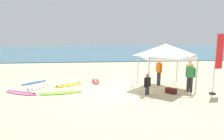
{
  "coord_description": "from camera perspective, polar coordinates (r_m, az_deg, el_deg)",
  "views": [
    {
      "loc": [
        -1.41,
        -12.26,
        3.33
      ],
      "look_at": [
        -0.13,
        1.19,
        1.0
      ],
      "focal_mm": 33.46,
      "sensor_mm": 36.0,
      "label": 1
    }
  ],
  "objects": [
    {
      "name": "ground_plane",
      "position": [
        12.78,
        1.09,
        -5.32
      ],
      "size": [
        80.0,
        80.0,
        0.0
      ],
      "primitive_type": "plane",
      "color": "beige"
    },
    {
      "name": "sea",
      "position": [
        42.84,
        -3.56,
        5.36
      ],
      "size": [
        80.0,
        36.0,
        0.1
      ],
      "primitive_type": "cube",
      "color": "#386B84",
      "rests_on": "ground"
    },
    {
      "name": "canopy_tent",
      "position": [
        13.27,
        14.41,
        5.4
      ],
      "size": [
        2.9,
        2.9,
        2.75
      ],
      "color": "#B7B7BC",
      "rests_on": "ground"
    },
    {
      "name": "surfboard_white",
      "position": [
        13.94,
        -19.65,
        -4.47
      ],
      "size": [
        1.49,
        2.09,
        0.19
      ],
      "color": "white",
      "rests_on": "ground"
    },
    {
      "name": "surfboard_lime",
      "position": [
        12.32,
        -13.79,
        -6.02
      ],
      "size": [
        2.5,
        1.09,
        0.19
      ],
      "color": "#7AD12D",
      "rests_on": "ground"
    },
    {
      "name": "surfboard_yellow",
      "position": [
        14.05,
        -11.68,
        -3.99
      ],
      "size": [
        2.04,
        1.72,
        0.19
      ],
      "color": "yellow",
      "rests_on": "ground"
    },
    {
      "name": "surfboard_red",
      "position": [
        14.81,
        -4.54,
        -3.1
      ],
      "size": [
        0.62,
        1.87,
        0.19
      ],
      "color": "red",
      "rests_on": "ground"
    },
    {
      "name": "surfboard_blue",
      "position": [
        15.4,
        -20.44,
        -3.2
      ],
      "size": [
        1.68,
        1.72,
        0.19
      ],
      "color": "blue",
      "rests_on": "ground"
    },
    {
      "name": "surfboard_pink",
      "position": [
        13.02,
        -23.51,
        -5.7
      ],
      "size": [
        2.32,
        1.6,
        0.19
      ],
      "color": "pink",
      "rests_on": "ground"
    },
    {
      "name": "person_yellow",
      "position": [
        13.65,
        20.44,
        -0.72
      ],
      "size": [
        0.54,
        0.27,
        1.71
      ],
      "color": "#2D2D33",
      "rests_on": "ground"
    },
    {
      "name": "person_orange",
      "position": [
        13.93,
        12.72,
        -0.14
      ],
      "size": [
        0.34,
        0.51,
        1.71
      ],
      "color": "#383842",
      "rests_on": "ground"
    },
    {
      "name": "person_green",
      "position": [
        12.8,
        20.65,
        -1.4
      ],
      "size": [
        0.46,
        0.39,
        1.71
      ],
      "color": "#2D2D33",
      "rests_on": "ground"
    },
    {
      "name": "person_black",
      "position": [
        11.73,
        9.64,
        -3.54
      ],
      "size": [
        0.43,
        0.41,
        1.2
      ],
      "color": "#383842",
      "rests_on": "ground"
    },
    {
      "name": "banner_flag",
      "position": [
        12.83,
        26.68,
        0.87
      ],
      "size": [
        0.6,
        0.36,
        3.4
      ],
      "color": "#99999E",
      "rests_on": "ground"
    },
    {
      "name": "gear_bag_near_tent",
      "position": [
        12.38,
        15.82,
        -5.53
      ],
      "size": [
        0.65,
        0.65,
        0.28
      ],
      "primitive_type": "cube",
      "rotation": [
        0.0,
        0.0,
        2.36
      ],
      "color": "#4C1919",
      "rests_on": "ground"
    }
  ]
}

